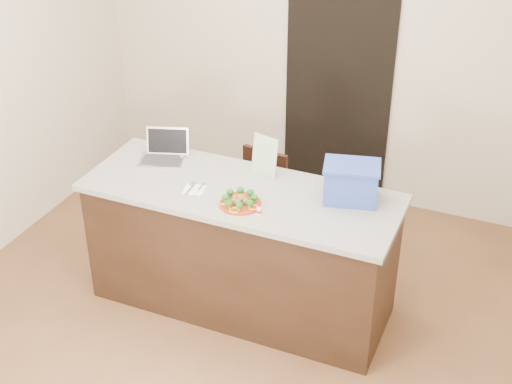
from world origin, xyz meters
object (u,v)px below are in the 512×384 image
at_px(yogurt_bottle, 259,210).
at_px(chair, 260,198).
at_px(blue_box, 351,182).
at_px(plate, 240,203).
at_px(laptop, 164,151).
at_px(napkin, 194,190).
at_px(island, 241,248).

bearing_deg(yogurt_bottle, chair, 112.44).
bearing_deg(blue_box, plate, -165.71).
bearing_deg(blue_box, laptop, 164.99).
distance_m(blue_box, chair, 1.10).
height_order(napkin, blue_box, blue_box).
xyz_separation_m(island, napkin, (-0.27, -0.12, 0.46)).
distance_m(napkin, yogurt_bottle, 0.51).
bearing_deg(yogurt_bottle, napkin, 168.33).
relative_size(island, napkin, 15.75).
height_order(island, yogurt_bottle, yogurt_bottle).
relative_size(island, plate, 7.83).
height_order(plate, napkin, plate).
distance_m(plate, blue_box, 0.70).
xyz_separation_m(napkin, laptop, (-0.39, 0.30, 0.05)).
height_order(yogurt_bottle, chair, yogurt_bottle).
bearing_deg(plate, chair, 104.15).
bearing_deg(blue_box, napkin, -177.68).
bearing_deg(napkin, laptop, 141.92).
bearing_deg(napkin, yogurt_bottle, -11.67).
bearing_deg(island, blue_box, 13.41).
bearing_deg(laptop, island, -34.39).
xyz_separation_m(island, plate, (0.07, -0.16, 0.47)).
xyz_separation_m(napkin, blue_box, (0.95, 0.28, 0.12)).
relative_size(yogurt_bottle, blue_box, 0.17).
height_order(blue_box, chair, blue_box).
xyz_separation_m(blue_box, chair, (-0.81, 0.48, -0.57)).
distance_m(island, laptop, 0.86).
height_order(island, chair, island).
bearing_deg(yogurt_bottle, laptop, 155.35).
xyz_separation_m(plate, laptop, (-0.73, 0.35, 0.05)).
distance_m(yogurt_bottle, blue_box, 0.60).
xyz_separation_m(island, blue_box, (0.68, 0.16, 0.58)).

